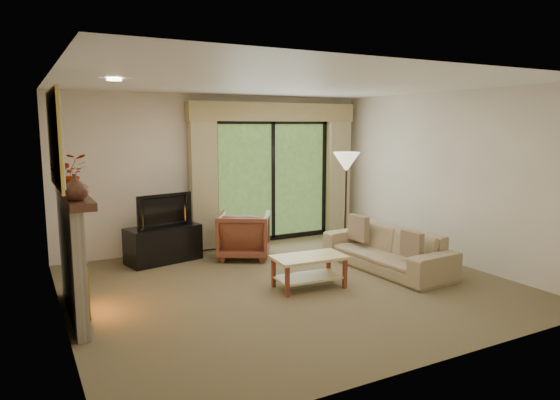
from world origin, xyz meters
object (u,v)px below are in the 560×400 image
armchair (244,235)px  coffee_table (309,272)px  media_console (163,244)px  sofa (386,249)px

armchair → coffee_table: armchair is taller
armchair → coffee_table: bearing=124.4°
media_console → sofa: (2.77, -1.95, 0.02)m
media_console → sofa: size_ratio=0.54×
media_console → coffee_table: size_ratio=1.18×
sofa → coffee_table: sofa is taller
armchair → coffee_table: (0.14, -1.76, -0.16)m
media_console → armchair: (1.19, -0.38, 0.09)m
media_console → armchair: size_ratio=1.37×
sofa → coffee_table: size_ratio=2.19×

